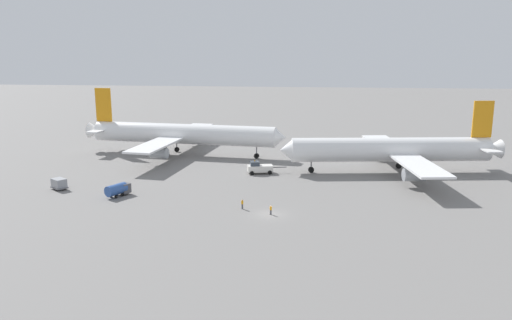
# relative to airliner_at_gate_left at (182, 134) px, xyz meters

# --- Properties ---
(ground_plane) EXTENTS (600.00, 600.00, 0.00)m
(ground_plane) POSITION_rel_airliner_at_gate_left_xyz_m (27.12, -45.56, -5.45)
(ground_plane) COLOR slate
(airliner_at_gate_left) EXTENTS (53.70, 45.76, 16.91)m
(airliner_at_gate_left) POSITION_rel_airliner_at_gate_left_xyz_m (0.00, 0.00, 0.00)
(airliner_at_gate_left) COLOR white
(airliner_at_gate_left) RESTS_ON ground
(airliner_being_pushed) EXTENTS (49.18, 45.60, 15.85)m
(airliner_being_pushed) POSITION_rel_airliner_at_gate_left_xyz_m (51.25, -12.90, -0.42)
(airliner_being_pushed) COLOR white
(airliner_being_pushed) RESTS_ON ground
(pushback_tug) EXTENTS (8.75, 3.95, 3.03)m
(pushback_tug) POSITION_rel_airliner_at_gate_left_xyz_m (22.18, -17.64, -4.16)
(pushback_tug) COLOR white
(pushback_tug) RESTS_ON ground
(gse_fuel_bowser_stubby) EXTENTS (3.86, 5.23, 2.40)m
(gse_fuel_bowser_stubby) POSITION_rel_airliner_at_gate_left_xyz_m (-1.83, -38.28, -4.12)
(gse_fuel_bowser_stubby) COLOR #2D5199
(gse_fuel_bowser_stubby) RESTS_ON ground
(gse_container_dolly_flat) EXTENTS (3.88, 3.64, 2.15)m
(gse_container_dolly_flat) POSITION_rel_airliner_at_gate_left_xyz_m (-15.11, -35.21, -4.27)
(gse_container_dolly_flat) COLOR slate
(gse_container_dolly_flat) RESTS_ON ground
(ground_crew_wing_walker_right) EXTENTS (0.36, 0.36, 1.58)m
(ground_crew_wing_walker_right) POSITION_rel_airliner_at_gate_left_xyz_m (27.25, -45.61, -4.63)
(ground_crew_wing_walker_right) COLOR #4C4C51
(ground_crew_wing_walker_right) RESTS_ON ground
(ground_crew_marshaller_foreground) EXTENTS (0.36, 0.36, 1.74)m
(ground_crew_marshaller_foreground) POSITION_rel_airliner_at_gate_left_xyz_m (22.15, -43.22, -4.54)
(ground_crew_marshaller_foreground) COLOR #4C4C51
(ground_crew_marshaller_foreground) RESTS_ON ground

